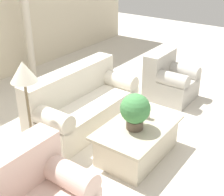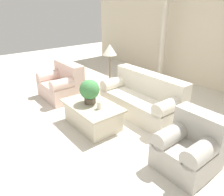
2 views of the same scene
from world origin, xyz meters
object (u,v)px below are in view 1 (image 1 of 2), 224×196
floor_lamp (24,80)px  sofa_long (82,103)px  armchair (169,79)px  coffee_table (137,140)px  potted_plant (135,110)px

floor_lamp → sofa_long: bearing=3.7°
armchair → coffee_table: bearing=-165.9°
sofa_long → floor_lamp: bearing=-176.3°
floor_lamp → armchair: (2.80, -0.65, -0.80)m
potted_plant → coffee_table: bearing=-5.6°
sofa_long → floor_lamp: floor_lamp is taller
potted_plant → armchair: 2.09m
coffee_table → potted_plant: bearing=174.4°
potted_plant → floor_lamp: 1.44m
potted_plant → sofa_long: bearing=75.6°
sofa_long → coffee_table: sofa_long is taller
potted_plant → armchair: bearing=13.4°
sofa_long → potted_plant: size_ratio=3.89×
coffee_table → armchair: bearing=14.1°
coffee_table → potted_plant: (-0.08, 0.01, 0.51)m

